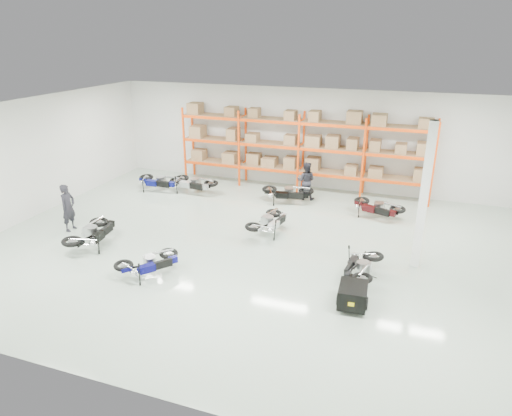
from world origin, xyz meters
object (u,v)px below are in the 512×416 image
at_px(moto_back_a, 159,178).
at_px(person_left, 68,208).
at_px(moto_touring_right, 361,262).
at_px(moto_back_c, 287,190).
at_px(moto_silver_left, 269,219).
at_px(moto_blue_centre, 149,259).
at_px(trailer, 353,295).
at_px(moto_back_d, 377,204).
at_px(person_back, 306,181).
at_px(moto_back_b, 193,180).
at_px(moto_black_far_left, 92,229).

bearing_deg(moto_back_a, person_left, 170.73).
distance_m(moto_touring_right, moto_back_c, 6.63).
bearing_deg(moto_silver_left, moto_blue_centre, 70.39).
height_order(moto_silver_left, trailer, moto_silver_left).
bearing_deg(moto_blue_centre, moto_back_d, -93.21).
relative_size(moto_back_d, person_back, 1.10).
height_order(moto_silver_left, person_left, person_left).
distance_m(moto_blue_centre, person_back, 8.49).
bearing_deg(moto_back_b, moto_back_d, -82.98).
relative_size(moto_silver_left, moto_back_a, 0.95).
height_order(moto_back_a, moto_back_b, moto_back_b).
height_order(trailer, moto_back_c, moto_back_c).
height_order(moto_touring_right, moto_back_c, moto_back_c).
bearing_deg(moto_back_d, person_left, 135.66).
xyz_separation_m(moto_back_c, moto_back_d, (3.72, -0.45, -0.03)).
xyz_separation_m(moto_silver_left, moto_back_d, (3.48, 2.77, 0.00)).
xyz_separation_m(moto_touring_right, person_left, (-10.44, 0.08, 0.33)).
bearing_deg(moto_touring_right, person_left, -173.41).
relative_size(moto_touring_right, moto_back_d, 0.97).
bearing_deg(moto_back_d, moto_touring_right, -159.24).
bearing_deg(moto_back_b, moto_silver_left, -114.64).
relative_size(moto_silver_left, moto_back_d, 0.99).
relative_size(moto_silver_left, person_left, 1.03).
relative_size(moto_back_b, moto_back_d, 1.07).
height_order(moto_silver_left, moto_touring_right, moto_silver_left).
bearing_deg(moto_blue_centre, moto_black_far_left, 16.17).
height_order(moto_black_far_left, moto_back_b, moto_black_far_left).
distance_m(moto_back_d, person_back, 3.32).
bearing_deg(trailer, moto_silver_left, 129.20).
xyz_separation_m(moto_back_b, moto_back_d, (8.06, -0.29, -0.04)).
distance_m(moto_silver_left, moto_back_d, 4.45).
bearing_deg(moto_silver_left, trailer, 143.36).
bearing_deg(moto_blue_centre, moto_touring_right, -125.20).
xyz_separation_m(moto_black_far_left, person_back, (5.66, 6.90, 0.22)).
height_order(moto_back_c, moto_back_d, moto_back_c).
bearing_deg(moto_black_far_left, moto_back_d, -153.15).
xyz_separation_m(moto_silver_left, person_left, (-6.91, -2.17, 0.32)).
bearing_deg(moto_back_d, moto_back_b, 108.23).
relative_size(moto_touring_right, person_left, 1.01).
relative_size(moto_blue_centre, moto_black_far_left, 0.86).
bearing_deg(moto_back_d, moto_back_a, 110.08).
bearing_deg(moto_back_c, moto_silver_left, 172.77).
relative_size(moto_black_far_left, person_left, 1.12).
height_order(person_left, person_back, person_left).
distance_m(moto_touring_right, moto_back_a, 10.94).
distance_m(moto_silver_left, moto_black_far_left, 6.06).
xyz_separation_m(moto_silver_left, moto_back_b, (-4.58, 3.05, 0.04)).
bearing_deg(moto_silver_left, moto_back_b, -22.89).
bearing_deg(moto_back_c, moto_blue_centre, 152.01).
height_order(moto_blue_centre, moto_black_far_left, moto_black_far_left).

